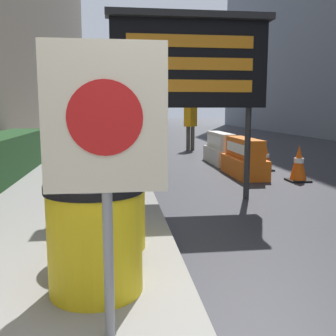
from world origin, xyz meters
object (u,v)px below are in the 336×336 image
object	(u,v)px
message_board	(189,63)
traffic_cone_near	(230,151)
jersey_barrier_white	(220,150)
barrel_drum_middle	(109,207)
warning_sign	(106,138)
barrel_drum_foreground	(95,237)
jersey_barrier_orange_far	(244,159)
traffic_light_near_curb	(140,64)
traffic_cone_mid	(266,158)
pedestrian_worker	(190,121)
traffic_cone_far	(299,163)

from	to	relation	value
message_board	traffic_cone_near	world-z (taller)	message_board
message_board	jersey_barrier_white	bearing A→B (deg)	68.66
jersey_barrier_white	barrel_drum_middle	bearing A→B (deg)	-113.14
warning_sign	jersey_barrier_white	distance (m)	8.99
barrel_drum_foreground	traffic_cone_near	bearing A→B (deg)	67.48
jersey_barrier_orange_far	traffic_cone_near	xyz separation A→B (m)	(0.42, 2.61, -0.09)
warning_sign	jersey_barrier_orange_far	bearing A→B (deg)	65.38
warning_sign	jersey_barrier_orange_far	xyz separation A→B (m)	(2.91, 6.36, -0.98)
warning_sign	traffic_light_near_curb	xyz separation A→B (m)	(0.99, 13.32, 1.85)
barrel_drum_foreground	barrel_drum_middle	world-z (taller)	same
traffic_cone_mid	message_board	bearing A→B (deg)	-130.46
barrel_drum_foreground	message_board	distance (m)	4.08
message_board	traffic_cone_near	distance (m)	5.62
barrel_drum_foreground	barrel_drum_middle	xyz separation A→B (m)	(0.09, 0.92, 0.00)
traffic_cone_near	traffic_light_near_curb	distance (m)	5.74
warning_sign	message_board	world-z (taller)	message_board
barrel_drum_foreground	pedestrian_worker	distance (m)	11.74
warning_sign	jersey_barrier_white	xyz separation A→B (m)	(2.91, 8.45, -0.98)
traffic_cone_mid	warning_sign	bearing A→B (deg)	-117.72
jersey_barrier_orange_far	traffic_cone_mid	world-z (taller)	jersey_barrier_orange_far
jersey_barrier_white	traffic_cone_mid	world-z (taller)	jersey_barrier_white
barrel_drum_foreground	warning_sign	xyz separation A→B (m)	(0.11, -0.65, 0.78)
traffic_light_near_curb	warning_sign	bearing A→B (deg)	-94.26
traffic_cone_far	traffic_cone_mid	bearing A→B (deg)	95.41
warning_sign	pedestrian_worker	world-z (taller)	warning_sign
warning_sign	traffic_cone_far	bearing A→B (deg)	55.35
traffic_cone_far	traffic_light_near_curb	bearing A→B (deg)	110.08
warning_sign	traffic_light_near_curb	distance (m)	13.48
jersey_barrier_white	traffic_cone_far	bearing A→B (deg)	-72.48
barrel_drum_foreground	traffic_cone_near	world-z (taller)	barrel_drum_foreground
traffic_cone_mid	pedestrian_worker	world-z (taller)	pedestrian_worker
barrel_drum_middle	traffic_cone_near	bearing A→B (deg)	65.54
pedestrian_worker	barrel_drum_middle	bearing A→B (deg)	26.74
traffic_cone_near	barrel_drum_middle	bearing A→B (deg)	-114.46
warning_sign	traffic_cone_far	xyz separation A→B (m)	(3.83, 5.54, -0.98)
barrel_drum_middle	pedestrian_worker	xyz separation A→B (m)	(2.76, 10.45, 0.49)
barrel_drum_middle	jersey_barrier_orange_far	distance (m)	5.62
traffic_cone_near	pedestrian_worker	bearing A→B (deg)	101.06
barrel_drum_middle	traffic_cone_near	world-z (taller)	barrel_drum_middle
warning_sign	message_board	xyz separation A→B (m)	(1.23, 4.14, 0.88)
jersey_barrier_orange_far	traffic_cone_near	bearing A→B (deg)	80.79
barrel_drum_foreground	barrel_drum_middle	bearing A→B (deg)	84.68
traffic_cone_mid	traffic_cone_far	bearing A→B (deg)	-84.59
traffic_light_near_curb	jersey_barrier_white	bearing A→B (deg)	-68.43
barrel_drum_middle	message_board	world-z (taller)	message_board
barrel_drum_middle	traffic_cone_mid	size ratio (longest dim) A/B	1.27
message_board	traffic_cone_mid	world-z (taller)	message_board
barrel_drum_foreground	traffic_cone_near	xyz separation A→B (m)	(3.45, 8.32, -0.28)
message_board	pedestrian_worker	distance (m)	8.12
jersey_barrier_orange_far	barrel_drum_foreground	bearing A→B (deg)	-117.93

